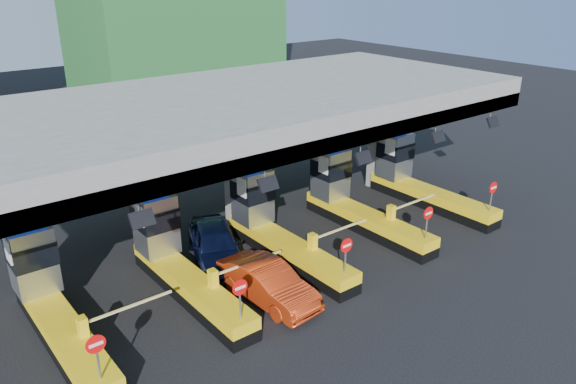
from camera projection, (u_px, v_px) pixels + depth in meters
ground at (276, 252)px, 26.16m from camera, size 120.00×120.00×0.00m
toll_canopy at (237, 112)px, 25.96m from camera, size 28.00×12.09×7.00m
toll_lane_far_left at (48, 297)px, 20.10m from camera, size 4.43×8.00×4.16m
toll_lane_left at (174, 255)px, 22.97m from camera, size 4.43×8.00×4.16m
toll_lane_center at (272, 223)px, 25.84m from camera, size 4.43×8.00×4.16m
toll_lane_right at (350, 198)px, 28.71m from camera, size 4.43×8.00×4.16m
toll_lane_far_right at (414, 177)px, 31.58m from camera, size 4.43×8.00×4.16m
van at (215, 244)px, 25.07m from camera, size 3.72×5.45×1.72m
red_car at (268, 283)px, 22.15m from camera, size 2.01×4.85×1.56m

